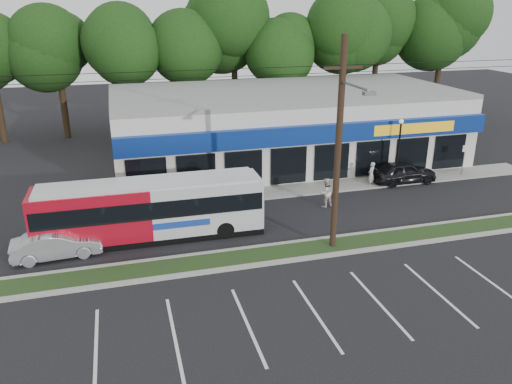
{
  "coord_description": "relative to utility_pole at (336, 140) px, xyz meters",
  "views": [
    {
      "loc": [
        -6.48,
        -19.09,
        11.13
      ],
      "look_at": [
        0.23,
        5.0,
        1.72
      ],
      "focal_mm": 35.0,
      "sensor_mm": 36.0,
      "label": 1
    }
  ],
  "objects": [
    {
      "name": "ground",
      "position": [
        -2.83,
        -0.93,
        -5.41
      ],
      "size": [
        120.0,
        120.0,
        0.0
      ],
      "primitive_type": "plane",
      "color": "black",
      "rests_on": "ground"
    },
    {
      "name": "grass_strip",
      "position": [
        -2.83,
        0.07,
        -5.35
      ],
      "size": [
        40.0,
        1.6,
        0.12
      ],
      "primitive_type": "cube",
      "color": "#203816",
      "rests_on": "ground"
    },
    {
      "name": "curb_south",
      "position": [
        -2.83,
        -0.78,
        -5.34
      ],
      "size": [
        40.0,
        0.25,
        0.14
      ],
      "primitive_type": "cube",
      "color": "#9E9E93",
      "rests_on": "ground"
    },
    {
      "name": "curb_north",
      "position": [
        -2.83,
        0.92,
        -5.34
      ],
      "size": [
        40.0,
        0.25,
        0.14
      ],
      "primitive_type": "cube",
      "color": "#9E9E93",
      "rests_on": "ground"
    },
    {
      "name": "sidewalk",
      "position": [
        2.17,
        8.07,
        -5.36
      ],
      "size": [
        32.0,
        2.2,
        0.1
      ],
      "primitive_type": "cube",
      "color": "#9E9E93",
      "rests_on": "ground"
    },
    {
      "name": "strip_mall",
      "position": [
        2.67,
        14.99,
        -2.76
      ],
      "size": [
        25.0,
        12.55,
        5.3
      ],
      "color": "beige",
      "rests_on": "ground"
    },
    {
      "name": "utility_pole",
      "position": [
        0.0,
        0.0,
        0.0
      ],
      "size": [
        50.0,
        2.77,
        10.0
      ],
      "color": "black",
      "rests_on": "ground"
    },
    {
      "name": "lamp_post",
      "position": [
        8.17,
        7.87,
        -2.74
      ],
      "size": [
        0.3,
        0.3,
        4.25
      ],
      "color": "black",
      "rests_on": "ground"
    },
    {
      "name": "sign_post",
      "position": [
        13.17,
        7.65,
        -3.86
      ],
      "size": [
        0.45,
        0.1,
        2.23
      ],
      "color": "#59595E",
      "rests_on": "ground"
    },
    {
      "name": "tree_line",
      "position": [
        1.17,
        25.07,
        3.0
      ],
      "size": [
        46.76,
        6.76,
        11.83
      ],
      "color": "black",
      "rests_on": "ground"
    },
    {
      "name": "metrobus",
      "position": [
        -8.21,
        3.57,
        -3.82
      ],
      "size": [
        11.25,
        2.51,
        3.02
      ],
      "rotation": [
        0.0,
        0.0,
        -0.01
      ],
      "color": "#A70C1D",
      "rests_on": "ground"
    },
    {
      "name": "car_dark",
      "position": [
        8.55,
        7.57,
        -4.68
      ],
      "size": [
        4.33,
        1.76,
        1.47
      ],
      "primitive_type": "imported",
      "rotation": [
        0.0,
        0.0,
        1.57
      ],
      "color": "black",
      "rests_on": "ground"
    },
    {
      "name": "car_silver",
      "position": [
        -12.68,
        2.62,
        -4.75
      ],
      "size": [
        4.11,
        1.72,
        1.32
      ],
      "primitive_type": "imported",
      "rotation": [
        0.0,
        0.0,
        1.65
      ],
      "color": "#94969B",
      "rests_on": "ground"
    },
    {
      "name": "pedestrian_a",
      "position": [
        6.17,
        7.57,
        -4.61
      ],
      "size": [
        0.7,
        0.66,
        1.61
      ],
      "primitive_type": "imported",
      "rotation": [
        0.0,
        0.0,
        3.79
      ],
      "color": "beige",
      "rests_on": "ground"
    },
    {
      "name": "pedestrian_b",
      "position": [
        1.91,
        5.07,
        -4.55
      ],
      "size": [
        0.98,
        0.84,
        1.73
      ],
      "primitive_type": "imported",
      "rotation": [
        0.0,
        0.0,
        3.39
      ],
      "color": "silver",
      "rests_on": "ground"
    }
  ]
}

